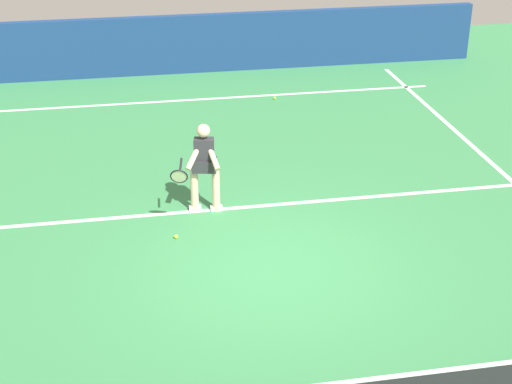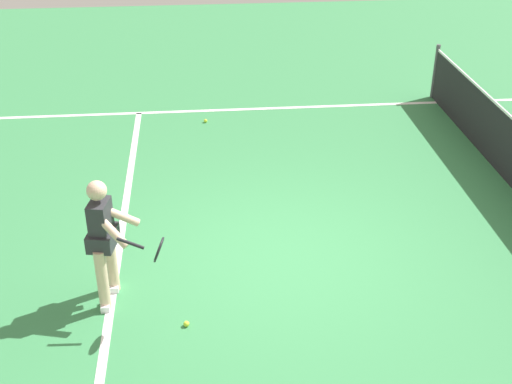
% 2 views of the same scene
% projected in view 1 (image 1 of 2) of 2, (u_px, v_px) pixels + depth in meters
% --- Properties ---
extents(ground_plane, '(26.46, 26.46, 0.00)m').
position_uv_depth(ground_plane, '(270.00, 268.00, 11.45)').
color(ground_plane, '#38844C').
extents(court_back_wall, '(14.84, 0.24, 1.48)m').
position_uv_depth(court_back_wall, '(195.00, 44.00, 19.87)').
color(court_back_wall, navy).
rests_on(court_back_wall, ground).
extents(baseline_marking, '(10.84, 0.10, 0.01)m').
position_uv_depth(baseline_marking, '(207.00, 99.00, 18.24)').
color(baseline_marking, white).
rests_on(baseline_marking, ground).
extents(service_line_marking, '(9.84, 0.10, 0.01)m').
position_uv_depth(service_line_marking, '(247.00, 207.00, 13.23)').
color(service_line_marking, white).
rests_on(service_line_marking, ground).
extents(tennis_player, '(0.90, 0.90, 1.55)m').
position_uv_depth(tennis_player, '(204.00, 165.00, 12.73)').
color(tennis_player, beige).
rests_on(tennis_player, ground).
extents(tennis_ball_mid, '(0.07, 0.07, 0.07)m').
position_uv_depth(tennis_ball_mid, '(275.00, 98.00, 18.21)').
color(tennis_ball_mid, '#D1E533').
rests_on(tennis_ball_mid, ground).
extents(tennis_ball_far, '(0.07, 0.07, 0.07)m').
position_uv_depth(tennis_ball_far, '(176.00, 237.00, 12.24)').
color(tennis_ball_far, '#D1E533').
rests_on(tennis_ball_far, ground).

